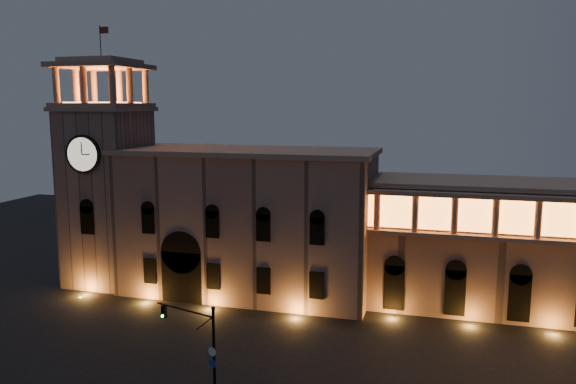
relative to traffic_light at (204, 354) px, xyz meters
name	(u,v)px	position (x,y,z in m)	size (l,w,h in m)	color
ground	(184,374)	(-3.93, 4.54, -4.32)	(160.00, 160.00, 0.00)	black
government_building	(247,222)	(-6.01, 26.47, 4.45)	(30.80, 12.80, 17.60)	#8C685C
clock_tower	(107,186)	(-24.43, 25.52, 8.18)	(9.80, 9.80, 32.40)	#8C685C
colonnade_wing	(548,248)	(28.07, 28.46, 3.01)	(40.60, 11.50, 14.50)	#876256
traffic_light	(204,354)	(0.00, 0.00, 0.00)	(5.77, 2.05, 8.22)	black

